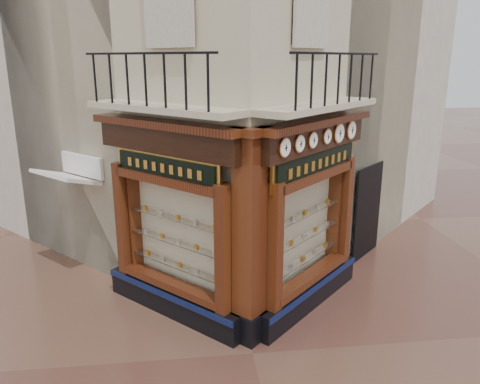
{
  "coord_description": "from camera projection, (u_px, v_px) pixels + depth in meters",
  "views": [
    {
      "loc": [
        -1.07,
        -7.14,
        5.07
      ],
      "look_at": [
        0.01,
        2.0,
        2.43
      ],
      "focal_mm": 35.0,
      "sensor_mm": 36.0,
      "label": 1
    }
  ],
  "objects": [
    {
      "name": "signboard_left",
      "position": [
        165.0,
        167.0,
        8.76
      ],
      "size": [
        1.97,
        1.97,
        0.53
      ],
      "rotation": [
        0.0,
        0.0,
        2.36
      ],
      "color": "gold",
      "rests_on": "ground"
    },
    {
      "name": "clock_c",
      "position": [
        313.0,
        140.0,
        8.58
      ],
      "size": [
        0.26,
        0.26,
        0.31
      ],
      "rotation": [
        0.0,
        0.0,
        0.79
      ],
      "color": "#BC783E",
      "rests_on": "ground"
    },
    {
      "name": "shopfront_right",
      "position": [
        311.0,
        217.0,
        9.45
      ],
      "size": [
        2.86,
        2.86,
        3.98
      ],
      "rotation": [
        0.0,
        0.0,
        0.79
      ],
      "color": "black",
      "rests_on": "ground"
    },
    {
      "name": "neighbour_left",
      "position": [
        137.0,
        44.0,
        14.78
      ],
      "size": [
        11.31,
        11.31,
        11.0
      ],
      "primitive_type": "cube",
      "rotation": [
        0.0,
        0.0,
        0.79
      ],
      "color": "beige",
      "rests_on": "ground"
    },
    {
      "name": "clock_d",
      "position": [
        327.0,
        136.0,
        8.99
      ],
      "size": [
        0.25,
        0.25,
        0.31
      ],
      "rotation": [
        0.0,
        0.0,
        0.79
      ],
      "color": "#BC783E",
      "rests_on": "ground"
    },
    {
      "name": "corner_pilaster",
      "position": [
        249.0,
        241.0,
        8.27
      ],
      "size": [
        0.85,
        0.85,
        3.98
      ],
      "rotation": [
        0.0,
        0.0,
        0.79
      ],
      "color": "black",
      "rests_on": "ground"
    },
    {
      "name": "clock_b",
      "position": [
        299.0,
        144.0,
        8.23
      ],
      "size": [
        0.26,
        0.26,
        0.32
      ],
      "rotation": [
        0.0,
        0.0,
        0.79
      ],
      "color": "#BC783E",
      "rests_on": "ground"
    },
    {
      "name": "main_building",
      "position": [
        221.0,
        22.0,
        12.56
      ],
      "size": [
        11.31,
        11.31,
        12.0
      ],
      "primitive_type": "cube",
      "rotation": [
        0.0,
        0.0,
        0.79
      ],
      "color": "#BCB293",
      "rests_on": "ground"
    },
    {
      "name": "neighbour_right",
      "position": [
        291.0,
        45.0,
        15.34
      ],
      "size": [
        11.31,
        11.31,
        11.0
      ],
      "primitive_type": "cube",
      "rotation": [
        0.0,
        0.0,
        0.79
      ],
      "color": "beige",
      "rests_on": "ground"
    },
    {
      "name": "awning",
      "position": [
        76.0,
        275.0,
        11.34
      ],
      "size": [
        1.73,
        1.73,
        0.35
      ],
      "primitive_type": null,
      "rotation": [
        0.3,
        0.0,
        2.36
      ],
      "color": "white",
      "rests_on": "ground"
    },
    {
      "name": "ground",
      "position": [
        253.0,
        354.0,
        8.33
      ],
      "size": [
        80.0,
        80.0,
        0.0
      ],
      "primitive_type": "plane",
      "color": "#512F26",
      "rests_on": "ground"
    },
    {
      "name": "clock_e",
      "position": [
        339.0,
        133.0,
        9.37
      ],
      "size": [
        0.33,
        0.33,
        0.41
      ],
      "rotation": [
        0.0,
        0.0,
        0.79
      ],
      "color": "#BC783E",
      "rests_on": "ground"
    },
    {
      "name": "clock_a",
      "position": [
        285.0,
        148.0,
        7.86
      ],
      "size": [
        0.28,
        0.28,
        0.34
      ],
      "rotation": [
        0.0,
        0.0,
        0.79
      ],
      "color": "#BC783E",
      "rests_on": "ground"
    },
    {
      "name": "shopfront_left",
      "position": [
        171.0,
        223.0,
        9.13
      ],
      "size": [
        2.86,
        2.86,
        3.98
      ],
      "rotation": [
        0.0,
        0.0,
        2.36
      ],
      "color": "black",
      "rests_on": "ground"
    },
    {
      "name": "clock_f",
      "position": [
        351.0,
        130.0,
        9.79
      ],
      "size": [
        0.32,
        0.32,
        0.4
      ],
      "rotation": [
        0.0,
        0.0,
        0.79
      ],
      "color": "#BC783E",
      "rests_on": "ground"
    },
    {
      "name": "signboard_right",
      "position": [
        317.0,
        163.0,
        9.09
      ],
      "size": [
        2.22,
        2.22,
        0.6
      ],
      "rotation": [
        0.0,
        0.0,
        0.79
      ],
      "color": "gold",
      "rests_on": "ground"
    },
    {
      "name": "balcony",
      "position": [
        243.0,
        106.0,
        8.59
      ],
      "size": [
        5.94,
        2.97,
        1.03
      ],
      "color": "#BCB293",
      "rests_on": "ground"
    }
  ]
}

